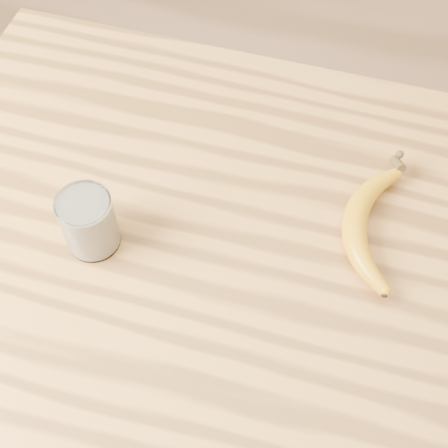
# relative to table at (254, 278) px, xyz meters

# --- Properties ---
(table) EXTENTS (1.20, 0.80, 0.90)m
(table) POSITION_rel_table_xyz_m (0.00, 0.00, 0.00)
(table) COLOR #B87C34
(table) RESTS_ON ground
(smoothie_glass) EXTENTS (0.08, 0.08, 0.10)m
(smoothie_glass) POSITION_rel_table_xyz_m (-0.24, -0.07, 0.18)
(smoothie_glass) COLOR white
(smoothie_glass) RESTS_ON table
(banana) EXTENTS (0.14, 0.33, 0.04)m
(banana) POSITION_rel_table_xyz_m (0.14, 0.06, 0.15)
(banana) COLOR #CB890D
(banana) RESTS_ON table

